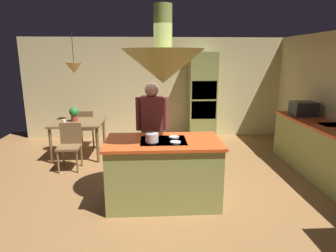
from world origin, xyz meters
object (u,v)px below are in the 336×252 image
Objects in this scene: dining_table at (78,126)px; chair_by_back_wall at (86,126)px; potted_plant_on_table at (74,113)px; chair_facing_island at (70,143)px; cooking_pot_on_cooktop at (152,138)px; oven_tower at (202,97)px; person_at_island at (152,127)px; cup_on_table at (64,122)px; kitchen_island at (163,171)px; microwave_on_counter at (304,109)px.

chair_by_back_wall reaches higher than dining_table.
dining_table is at bearing -28.28° from potted_plant_on_table.
potted_plant_on_table reaches higher than chair_facing_island.
dining_table is at bearing 124.63° from cooking_pot_on_cooktop.
person_at_island is (-1.25, -2.52, -0.13)m from oven_tower.
cooking_pot_on_cooktop is at bearing 117.81° from chair_by_back_wall.
chair_by_back_wall is (-1.55, 2.07, -0.46)m from person_at_island.
oven_tower is 3.33m from cup_on_table.
chair_facing_island is 4.83× the size of cooking_pot_on_cooktop.
chair_by_back_wall is 3.34m from cooking_pot_on_cooktop.
dining_table is at bearing -157.79° from oven_tower.
chair_facing_island is 9.67× the size of cup_on_table.
kitchen_island is at bearing -50.33° from potted_plant_on_table.
chair_by_back_wall is 1.89× the size of microwave_on_counter.
microwave_on_counter is (2.99, 0.86, 0.11)m from person_at_island.
cooking_pot_on_cooktop is (-3.00, -1.71, -0.06)m from microwave_on_counter.
kitchen_island is at bearing 39.09° from cooking_pot_on_cooktop.
cooking_pot_on_cooktop is at bearing -90.46° from person_at_island.
potted_plant_on_table reaches higher than kitchen_island.
person_at_island reaches higher than cup_on_table.
potted_plant_on_table reaches higher than cup_on_table.
person_at_island is at bearing -32.97° from cup_on_table.
oven_tower is 24.26× the size of cup_on_table.
kitchen_island is 0.75× the size of oven_tower.
chair_by_back_wall is 4.83× the size of cooking_pot_on_cooktop.
oven_tower is 4.75× the size of microwave_on_counter.
dining_table is 2.73m from cooking_pot_on_cooktop.
dining_table is 2.09m from person_at_island.
kitchen_island is 0.97× the size of person_at_island.
person_at_island is at bearing 126.80° from chair_by_back_wall.
potted_plant_on_table is (-1.78, 2.14, 0.46)m from kitchen_island.
oven_tower is 1.30× the size of person_at_island.
cooking_pot_on_cooktop reaches higher than chair_by_back_wall.
microwave_on_counter is at bearing 29.67° from cooking_pot_on_cooktop.
kitchen_island reaches higher than chair_by_back_wall.
oven_tower is at bearing 136.28° from microwave_on_counter.
chair_by_back_wall reaches higher than cup_on_table.
oven_tower is at bearing 22.21° from dining_table.
kitchen_island is at bearing -150.92° from microwave_on_counter.
potted_plant_on_table is (-0.08, 0.73, 0.42)m from chair_facing_island.
chair_facing_island is at bearing -146.78° from oven_tower.
cup_on_table is at bearing 147.03° from person_at_island.
kitchen_island is at bearing -51.01° from dining_table.
microwave_on_counter is (4.54, -1.21, 0.57)m from chair_by_back_wall.
dining_table is 4.59m from microwave_on_counter.
cup_on_table is (-3.01, -1.38, -0.29)m from oven_tower.
chair_by_back_wall is (-2.80, -0.45, -0.59)m from oven_tower.
person_at_island reaches higher than cooking_pot_on_cooktop.
chair_facing_island is at bearing 135.00° from cooking_pot_on_cooktop.
oven_tower reaches higher than cup_on_table.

